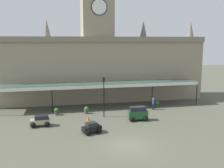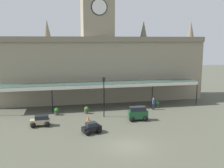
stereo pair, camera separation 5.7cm
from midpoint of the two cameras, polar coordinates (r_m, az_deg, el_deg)
ground_plane at (r=25.04m, az=3.60°, el=-13.57°), size 140.00×140.00×0.00m
station_building at (r=42.29m, az=-3.31°, el=4.56°), size 34.64×5.70×18.36m
entrance_canopy at (r=37.70m, az=-2.15°, el=0.03°), size 29.04×3.26×3.68m
car_beige_estate at (r=31.30m, az=-15.56°, el=-7.98°), size 2.27×1.57×1.27m
car_black_sedan at (r=28.16m, az=-4.58°, el=-9.78°), size 2.23×1.91×1.19m
car_green_van at (r=32.35m, az=5.66°, el=-6.63°), size 2.45×1.68×1.77m
pedestrian_crossing_forecourt at (r=37.53m, az=9.05°, el=-4.24°), size 0.34×0.37×1.67m
victorian_lamppost at (r=33.08m, az=-1.87°, el=-1.85°), size 0.30×0.30×5.28m
traffic_cone at (r=32.47m, az=-5.38°, el=-7.52°), size 0.40×0.40×0.58m
planter_near_kerb at (r=35.29m, az=-12.20°, el=-5.95°), size 0.60×0.60×0.96m
planter_by_canopy at (r=35.39m, az=-5.73°, el=-5.73°), size 0.60×0.60×0.96m
planter_forecourt_centre at (r=38.95m, az=9.88°, el=-4.39°), size 0.60×0.60×0.96m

